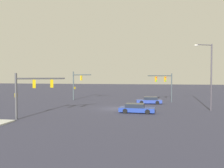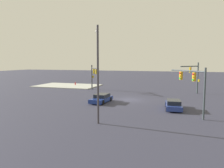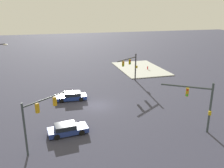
# 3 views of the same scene
# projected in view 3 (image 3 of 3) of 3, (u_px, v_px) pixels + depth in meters

# --- Properties ---
(ground_plane) EXTENTS (200.82, 200.82, 0.00)m
(ground_plane) POSITION_uv_depth(u_px,v_px,m) (98.00, 106.00, 34.08)
(ground_plane) COLOR #333345
(sidewalk_corner) EXTENTS (14.67, 9.43, 0.15)m
(sidewalk_corner) POSITION_uv_depth(u_px,v_px,m) (140.00, 68.00, 54.45)
(sidewalk_corner) COLOR #B9BCB4
(sidewalk_corner) RESTS_ON ground
(traffic_signal_near_corner) EXTENTS (3.54, 4.40, 5.32)m
(traffic_signal_near_corner) POSITION_uv_depth(u_px,v_px,m) (38.00, 113.00, 22.71)
(traffic_signal_near_corner) COLOR #343D42
(traffic_signal_near_corner) RESTS_ON ground
(traffic_signal_opposite_side) EXTENTS (3.55, 4.63, 5.75)m
(traffic_signal_opposite_side) POSITION_uv_depth(u_px,v_px,m) (200.00, 100.00, 26.07)
(traffic_signal_opposite_side) COLOR #374245
(traffic_signal_opposite_side) RESTS_ON ground
(traffic_signal_cross_street) EXTENTS (3.33, 4.86, 5.17)m
(traffic_signal_cross_street) POSITION_uv_depth(u_px,v_px,m) (131.00, 64.00, 43.72)
(traffic_signal_cross_street) COLOR #38383B
(traffic_signal_cross_street) RESTS_ON ground
(sedan_car_approaching) EXTENTS (2.20, 4.73, 1.21)m
(sedan_car_approaching) POSITION_uv_depth(u_px,v_px,m) (71.00, 96.00, 36.00)
(sedan_car_approaching) COLOR navy
(sedan_car_approaching) RESTS_ON ground
(sedan_car_waiting_far) EXTENTS (2.23, 4.49, 1.21)m
(sedan_car_waiting_far) POSITION_uv_depth(u_px,v_px,m) (67.00, 129.00, 26.30)
(sedan_car_waiting_far) COLOR navy
(sedan_car_waiting_far) RESTS_ON ground
(fire_hydrant_on_curb) EXTENTS (0.33, 0.22, 0.71)m
(fire_hydrant_on_curb) POSITION_uv_depth(u_px,v_px,m) (148.00, 68.00, 53.35)
(fire_hydrant_on_curb) COLOR red
(fire_hydrant_on_curb) RESTS_ON sidewalk_corner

